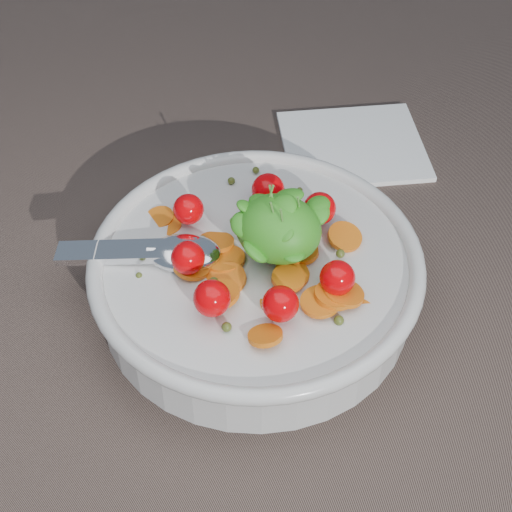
% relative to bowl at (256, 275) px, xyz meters
% --- Properties ---
extents(ground, '(6.00, 6.00, 0.00)m').
position_rel_bowl_xyz_m(ground, '(0.00, 0.01, -0.03)').
color(ground, brown).
rests_on(ground, ground).
extents(bowl, '(0.29, 0.27, 0.11)m').
position_rel_bowl_xyz_m(bowl, '(0.00, 0.00, 0.00)').
color(bowl, silver).
rests_on(bowl, ground).
extents(napkin, '(0.18, 0.17, 0.01)m').
position_rel_bowl_xyz_m(napkin, '(0.02, 0.22, -0.03)').
color(napkin, white).
rests_on(napkin, ground).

